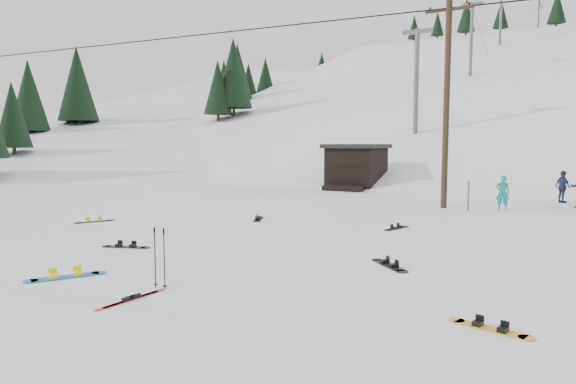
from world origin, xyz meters
The scene contains 22 objects.
ground centered at (0.00, 0.00, 0.00)m, with size 200.00×200.00×0.00m, color white.
ski_slope centered at (0.00, 55.00, -12.00)m, with size 60.00×75.00×45.00m, color white.
ridge_left centered at (-36.00, 48.00, -11.00)m, with size 34.00×85.00×38.00m, color white.
treeline_left centered at (-34.00, 40.00, 0.00)m, with size 20.00×64.00×10.00m, color black, non-canonical shape.
treeline_crest centered at (0.00, 86.00, 0.00)m, with size 50.00×6.00×10.00m, color black, non-canonical shape.
utility_pole centered at (2.00, 14.00, 4.68)m, with size 2.00×0.26×9.00m.
trail_sign centered at (3.10, 13.58, 1.27)m, with size 0.50×0.09×1.85m.
lift_hut centered at (-5.00, 20.94, 1.36)m, with size 3.40×4.10×2.75m.
lift_tower_near centered at (-4.00, 30.00, 7.86)m, with size 2.20×0.36×8.00m.
lift_tower_mid centered at (-4.00, 50.00, 14.36)m, with size 2.20×0.36×8.00m.
lift_tower_far centered at (-4.00, 70.00, 20.86)m, with size 2.20×0.36×8.00m.
hero_snowboard centered at (-2.05, -1.79, 0.03)m, with size 0.95×1.45×0.11m.
hero_skis centered at (0.32, -2.19, 0.02)m, with size 0.17×1.51×0.08m.
ski_poles centered at (0.22, -1.37, 0.61)m, with size 0.33×0.09×1.19m.
board_scatter_a centered at (-3.38, 1.05, 0.02)m, with size 1.30×0.65×0.10m.
board_scatter_b centered at (-3.07, 7.08, 0.02)m, with size 0.71×1.22×0.09m.
board_scatter_c centered at (-7.83, 3.65, 0.03)m, with size 0.74×1.29×0.10m.
board_scatter_d centered at (3.48, 2.60, 0.03)m, with size 1.13×1.06×0.10m.
board_scatter_e centered at (6.14, -0.51, 0.02)m, with size 1.27×0.48×0.09m.
board_scatter_f centered at (1.98, 7.68, 0.02)m, with size 0.52×1.24×0.09m.
skier_teal centered at (4.32, 14.37, 0.74)m, with size 0.54×0.35×1.47m, color #0E918B.
skier_navy centered at (6.38, 18.69, 0.76)m, with size 0.89×0.37×1.52m, color #1C2C47.
Camera 1 is at (7.27, -8.54, 2.81)m, focal length 32.00 mm.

